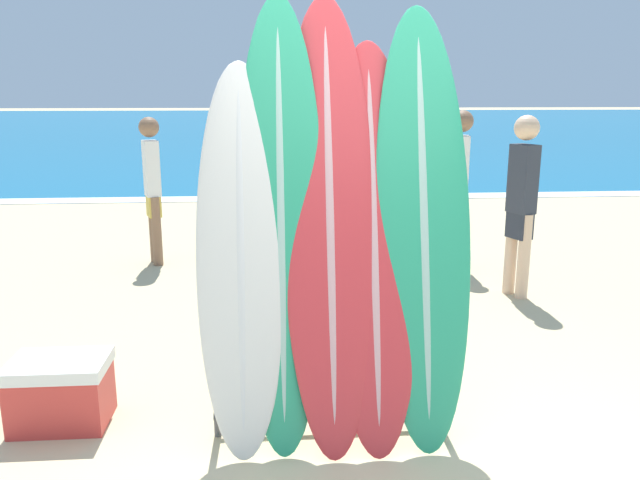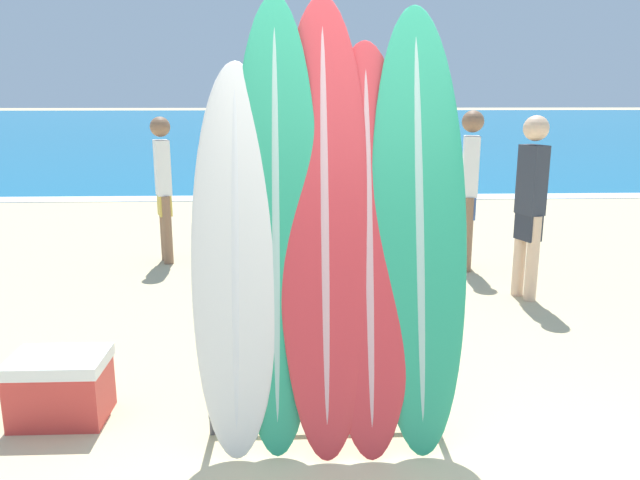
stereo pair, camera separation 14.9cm
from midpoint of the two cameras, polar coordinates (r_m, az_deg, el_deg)
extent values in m
cube|color=#146693|center=(41.27, -1.51, 10.65)|extent=(120.00, 60.00, 0.00)
cube|color=white|center=(11.70, 0.60, 3.90)|extent=(120.00, 0.60, 0.01)
cylinder|color=#47474C|center=(3.60, -8.83, -10.69)|extent=(0.04, 0.04, 0.93)
cylinder|color=#47474C|center=(3.68, 12.04, -10.25)|extent=(0.04, 0.04, 0.93)
cylinder|color=#47474C|center=(3.43, 1.79, -3.83)|extent=(1.34, 0.04, 0.04)
cylinder|color=#47474C|center=(3.74, 1.70, -15.50)|extent=(1.34, 0.04, 0.04)
ellipsoid|color=silver|center=(3.39, -6.45, -1.64)|extent=(0.48, 0.63, 2.10)
ellipsoid|color=silver|center=(3.39, -6.45, -1.64)|extent=(0.09, 0.62, 2.02)
ellipsoid|color=#289E70|center=(3.39, -2.79, 1.52)|extent=(0.48, 0.68, 2.46)
ellipsoid|color=#9AC3B3|center=(3.39, -2.79, 1.52)|extent=(0.09, 0.66, 2.36)
ellipsoid|color=red|center=(3.40, 1.68, 1.69)|extent=(0.52, 0.84, 2.47)
ellipsoid|color=#D59E9F|center=(3.40, 1.68, 1.69)|extent=(0.09, 0.82, 2.38)
ellipsoid|color=red|center=(3.43, 5.70, -0.43)|extent=(0.51, 0.76, 2.22)
ellipsoid|color=#D59E9F|center=(3.43, 5.70, -0.43)|extent=(0.09, 0.74, 2.13)
ellipsoid|color=#289E70|center=(3.48, 10.24, 1.21)|extent=(0.53, 0.75, 2.41)
ellipsoid|color=#9AC3B3|center=(3.48, 10.24, 1.21)|extent=(0.10, 0.73, 2.32)
cylinder|color=#846047|center=(6.99, 13.92, 0.47)|extent=(0.11, 0.11, 0.83)
cylinder|color=#846047|center=(7.17, 13.81, 0.78)|extent=(0.11, 0.11, 0.83)
cube|color=#385693|center=(7.02, 13.99, 2.93)|extent=(0.19, 0.26, 0.25)
cube|color=white|center=(6.96, 14.20, 6.55)|extent=(0.21, 0.28, 0.65)
sphere|color=#846047|center=(6.92, 14.43, 10.46)|extent=(0.23, 0.23, 0.23)
cylinder|color=#846047|center=(7.30, -13.24, 0.89)|extent=(0.11, 0.11, 0.79)
cylinder|color=#846047|center=(7.46, -13.45, 1.15)|extent=(0.11, 0.11, 0.79)
cube|color=gold|center=(7.33, -13.46, 3.13)|extent=(0.20, 0.26, 0.24)
cube|color=white|center=(7.27, -13.64, 6.44)|extent=(0.23, 0.28, 0.62)
sphere|color=#846047|center=(7.23, -13.84, 10.02)|extent=(0.22, 0.22, 0.22)
cylinder|color=beige|center=(6.31, 18.44, -1.25)|extent=(0.11, 0.11, 0.82)
cylinder|color=beige|center=(6.18, 19.52, -1.63)|extent=(0.11, 0.11, 0.82)
cube|color=#282D38|center=(6.18, 19.17, 1.13)|extent=(0.21, 0.27, 0.25)
cube|color=#2D333D|center=(6.11, 19.49, 5.19)|extent=(0.24, 0.29, 0.64)
sphere|color=beige|center=(6.07, 19.83, 9.60)|extent=(0.23, 0.23, 0.23)
cube|color=red|center=(4.12, -21.61, -12.89)|extent=(0.54, 0.38, 0.33)
cube|color=white|center=(4.04, -21.86, -10.29)|extent=(0.56, 0.39, 0.07)
camera|label=1|loc=(0.07, -88.98, 0.24)|focal=35.00mm
camera|label=2|loc=(0.07, 91.02, -0.24)|focal=35.00mm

